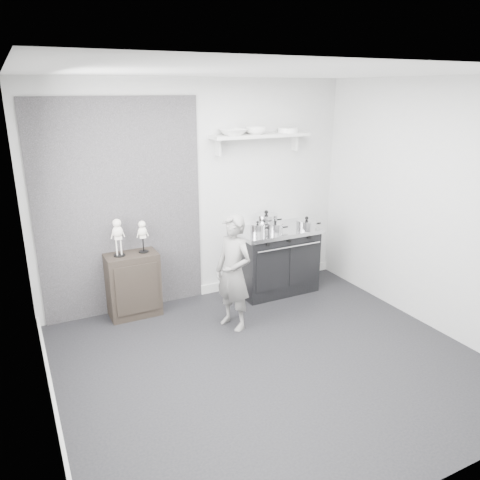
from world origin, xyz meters
The scene contains 15 objects.
ground centered at (0.00, 0.00, 0.00)m, with size 4.00×4.00×0.00m, color black.
room_shell centered at (-0.09, 0.15, 1.64)m, with size 4.02×3.62×2.71m.
wall_shelf centered at (0.80, 1.68, 2.01)m, with size 1.30×0.26×0.24m.
stove centered at (0.94, 1.48, 0.43)m, with size 1.07×0.67×0.86m.
side_cabinet centered at (-0.92, 1.61, 0.38)m, with size 0.59×0.34×0.77m, color black.
child centered at (0.01, 0.82, 0.65)m, with size 0.48×0.31×1.30m, color slate.
pot_front_left centered at (0.62, 1.40, 0.92)m, with size 0.28×0.19×0.16m.
pot_back_left centered at (0.85, 1.59, 0.95)m, with size 0.38×0.29×0.23m.
pot_front_right centered at (1.26, 1.27, 0.92)m, with size 0.35×0.27×0.17m.
pot_front_center centered at (0.83, 1.32, 0.92)m, with size 0.28×0.19×0.16m.
skeleton_full centered at (-1.05, 1.61, 1.02)m, with size 0.14×0.09×0.50m, color silver, non-canonical shape.
skeleton_torso centered at (-0.77, 1.61, 0.98)m, with size 0.12×0.08×0.43m, color silver, non-canonical shape.
bowl_large centered at (0.42, 1.67, 2.08)m, with size 0.32×0.32×0.08m, color white.
bowl_small centered at (0.73, 1.67, 2.08)m, with size 0.26×0.26×0.08m, color white.
plate_stack centered at (1.19, 1.67, 2.07)m, with size 0.26×0.26×0.06m, color white.
Camera 1 is at (-2.07, -3.46, 2.58)m, focal length 35.00 mm.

